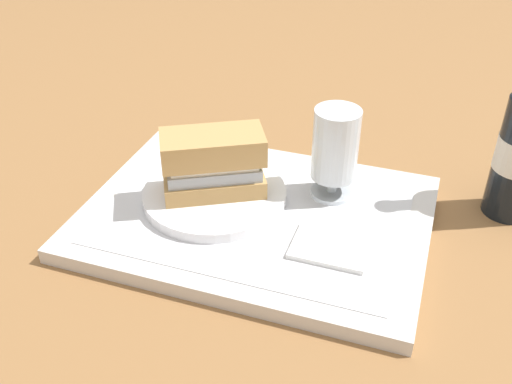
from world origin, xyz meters
name	(u,v)px	position (x,y,z in m)	size (l,w,h in m)	color
ground_plane	(256,223)	(0.00, 0.00, 0.00)	(3.00, 3.00, 0.00)	olive
tray	(256,217)	(0.00, 0.00, 0.01)	(0.44, 0.32, 0.02)	silver
placemat	(256,211)	(0.00, 0.00, 0.02)	(0.38, 0.27, 0.00)	silver
plate	(215,195)	(-0.06, 0.01, 0.03)	(0.19, 0.19, 0.01)	white
sandwich	(216,162)	(-0.06, 0.01, 0.08)	(0.14, 0.12, 0.08)	tan
beer_glass	(335,151)	(0.08, 0.07, 0.09)	(0.06, 0.06, 0.12)	silver
napkin_folded	(331,247)	(0.11, -0.04, 0.02)	(0.09, 0.07, 0.01)	white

